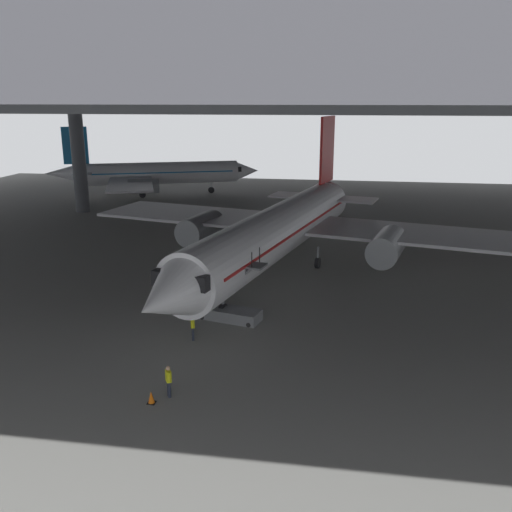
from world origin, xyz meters
TOP-DOWN VIEW (x-y plane):
  - ground_plane at (0.00, 0.00)m, footprint 110.00×110.00m
  - hangar_structure at (-0.07, 13.75)m, footprint 121.00×99.00m
  - airplane_main at (0.14, 1.96)m, footprint 36.78×37.43m
  - boarding_stairs at (-1.71, -8.35)m, footprint 4.47×2.37m
  - crew_worker_near_nose at (-2.66, -17.97)m, footprint 0.38×0.48m
  - crew_worker_by_stairs at (-3.23, -11.71)m, footprint 0.32×0.53m
  - airplane_distant at (-22.05, 35.67)m, footprint 29.11×28.97m
  - traffic_cone_orange at (-3.27, -18.68)m, footprint 0.36×0.36m

SIDE VIEW (x-z plane):
  - ground_plane at x=0.00m, z-range 0.00..0.00m
  - traffic_cone_orange at x=-3.27m, z-range -0.01..0.59m
  - boarding_stairs at x=-1.71m, z-range -1.62..3.10m
  - crew_worker_near_nose at x=-2.66m, z-range 0.10..1.66m
  - crew_worker_by_stairs at x=-3.23m, z-range 0.10..1.67m
  - airplane_distant at x=-22.05m, z-range -1.74..7.99m
  - airplane_main at x=0.14m, z-range -2.38..9.40m
  - hangar_structure at x=-0.07m, z-range 6.64..21.17m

